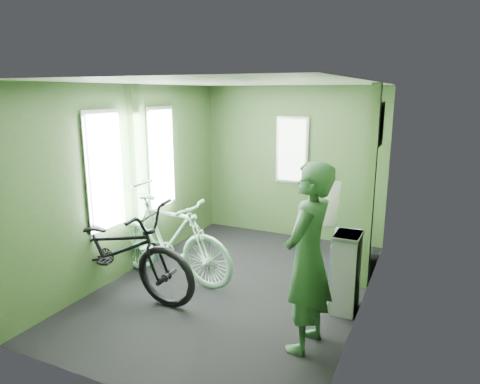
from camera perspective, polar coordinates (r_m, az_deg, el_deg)
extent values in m
plane|color=black|center=(5.12, -0.48, -12.32)|extent=(4.00, 4.00, 0.00)
cube|color=silver|center=(4.62, -0.54, 14.38)|extent=(2.80, 4.00, 0.02)
cube|color=#314C23|center=(6.57, 6.99, 3.86)|extent=(2.80, 0.02, 2.30)
cube|color=#314C23|center=(3.12, -16.53, -7.11)|extent=(2.80, 0.02, 2.30)
cube|color=#314C23|center=(5.47, -13.89, 1.70)|extent=(0.02, 4.00, 2.30)
cube|color=#314C23|center=(4.34, 16.43, -1.40)|extent=(0.02, 4.00, 2.30)
cube|color=#314C23|center=(5.45, -13.56, 1.66)|extent=(0.08, 0.12, 2.30)
cube|color=silver|center=(5.00, -17.52, 2.74)|extent=(0.02, 0.56, 1.34)
cube|color=silver|center=(5.84, -10.29, 4.58)|extent=(0.02, 0.56, 1.34)
cube|color=white|center=(4.93, -17.86, 8.80)|extent=(0.00, 0.12, 0.12)
cube|color=white|center=(5.78, -10.43, 9.77)|extent=(0.00, 0.12, 0.12)
cylinder|color=silver|center=(5.41, -12.95, 1.09)|extent=(0.03, 0.40, 0.03)
cube|color=#314C23|center=(4.93, 16.93, 0.27)|extent=(0.10, 0.10, 2.30)
cube|color=white|center=(5.12, 18.28, 8.57)|extent=(0.02, 0.40, 0.50)
cube|color=silver|center=(6.50, 6.92, 5.54)|extent=(0.50, 0.02, 1.00)
imported|color=black|center=(5.10, -15.99, -12.98)|extent=(2.07, 0.88, 1.14)
imported|color=#8BCDA5|center=(5.31, -9.29, -11.53)|extent=(1.79, 0.73, 1.09)
imported|color=#305935|center=(3.71, 9.02, -8.70)|extent=(0.48, 0.65, 1.66)
cube|color=silver|center=(3.84, 11.05, -1.40)|extent=(0.28, 0.12, 0.41)
cube|color=slate|center=(4.55, 13.94, -10.39)|extent=(0.24, 0.34, 0.83)
cube|color=#2C475D|center=(5.65, 14.61, -7.95)|extent=(0.57, 0.88, 0.41)
cube|color=#2C475D|center=(5.49, 16.96, -3.92)|extent=(0.17, 0.83, 0.46)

